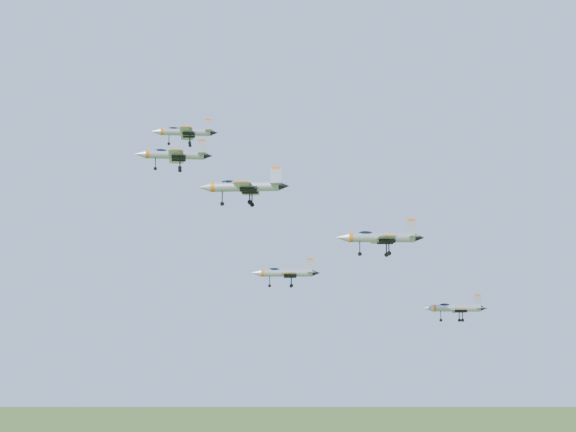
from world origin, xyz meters
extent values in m
cylinder|color=#9FA3AB|center=(-15.04, 11.67, 132.38)|extent=(10.05, 1.66, 1.45)
cone|color=#9FA3AB|center=(-21.05, 11.80, 132.38)|extent=(2.03, 1.49, 1.45)
cone|color=black|center=(-9.25, 11.54, 132.38)|extent=(1.58, 1.26, 1.23)
ellipsoid|color=black|center=(-17.49, 11.72, 132.92)|extent=(2.47, 1.09, 0.92)
cube|color=#9FA3AB|center=(-14.88, 8.55, 132.10)|extent=(2.67, 4.95, 0.16)
cube|color=#9FA3AB|center=(-14.75, 14.78, 132.10)|extent=(2.67, 4.95, 0.16)
cube|color=#9FA3AB|center=(-10.48, 11.57, 133.88)|extent=(1.67, 0.17, 2.34)
cube|color=orange|center=(-10.48, 11.57, 135.10)|extent=(1.23, 0.18, 0.39)
cylinder|color=#9FA3AB|center=(-13.50, -3.46, 132.88)|extent=(7.75, 1.54, 1.11)
cone|color=#9FA3AB|center=(-18.12, -3.20, 132.88)|extent=(1.60, 1.20, 1.11)
cone|color=black|center=(-9.06, -3.70, 132.88)|extent=(1.25, 1.01, 0.95)
ellipsoid|color=black|center=(-15.38, -3.35, 133.30)|extent=(1.92, 0.90, 0.71)
cube|color=#9FA3AB|center=(-13.47, -5.86, 132.67)|extent=(2.17, 3.87, 0.12)
cube|color=#9FA3AB|center=(-13.20, -1.07, 132.67)|extent=(2.17, 3.87, 0.12)
cube|color=#9FA3AB|center=(-10.00, -3.65, 134.04)|extent=(1.29, 0.17, 1.80)
cube|color=orange|center=(-10.00, -3.65, 134.98)|extent=(0.95, 0.17, 0.30)
cylinder|color=#9FA3AB|center=(-5.65, -19.87, 121.64)|extent=(9.36, 3.49, 1.34)
cone|color=#9FA3AB|center=(-11.07, -18.56, 121.64)|extent=(2.12, 1.74, 1.34)
cone|color=black|center=(-0.42, -21.13, 121.64)|extent=(1.67, 1.45, 1.14)
ellipsoid|color=black|center=(-7.86, -19.33, 122.15)|extent=(2.44, 1.47, 0.85)
cube|color=#9FA3AB|center=(-6.12, -22.73, 121.38)|extent=(3.38, 4.98, 0.14)
cube|color=#9FA3AB|center=(-4.77, -17.10, 121.38)|extent=(3.38, 4.98, 0.14)
cube|color=#9FA3AB|center=(-1.53, -20.86, 123.04)|extent=(1.54, 0.48, 2.17)
cube|color=orange|center=(-1.53, -20.86, 124.17)|extent=(1.14, 0.41, 0.36)
cylinder|color=#9FA3AB|center=(3.72, 5.05, 111.55)|extent=(8.62, 2.32, 1.23)
cone|color=#9FA3AB|center=(-1.36, 5.71, 111.55)|extent=(1.85, 1.44, 1.23)
cone|color=black|center=(8.61, 4.42, 111.55)|extent=(1.45, 1.21, 1.05)
ellipsoid|color=black|center=(1.65, 5.32, 112.01)|extent=(2.18, 1.15, 0.78)
cube|color=#9FA3AB|center=(3.57, 2.40, 111.31)|extent=(2.70, 4.42, 0.13)
cube|color=#9FA3AB|center=(4.25, 7.66, 111.31)|extent=(2.70, 4.42, 0.13)
cube|color=#9FA3AB|center=(7.57, 4.55, 112.83)|extent=(1.42, 0.30, 1.99)
cube|color=orange|center=(7.57, 4.55, 113.87)|extent=(1.05, 0.27, 0.33)
cylinder|color=#9FA3AB|center=(16.71, -7.34, 116.35)|extent=(10.31, 2.65, 1.47)
cone|color=#9FA3AB|center=(10.63, -6.63, 116.35)|extent=(2.20, 1.70, 1.47)
cone|color=black|center=(22.57, -8.03, 116.35)|extent=(1.72, 1.43, 1.25)
ellipsoid|color=black|center=(14.24, -7.05, 116.91)|extent=(2.60, 1.34, 0.94)
cube|color=#9FA3AB|center=(16.57, -10.52, 116.07)|extent=(3.17, 5.26, 0.16)
cube|color=#9FA3AB|center=(17.31, -4.22, 116.07)|extent=(3.17, 5.26, 0.16)
cube|color=#9FA3AB|center=(21.33, -7.88, 117.88)|extent=(1.70, 0.33, 2.38)
cube|color=orange|center=(21.33, -7.88, 119.13)|extent=(1.26, 0.30, 0.40)
cylinder|color=#9FA3AB|center=(30.66, -1.30, 105.68)|extent=(7.87, 1.81, 1.13)
cone|color=#9FA3AB|center=(26.00, -0.88, 105.68)|extent=(1.65, 1.26, 1.13)
cone|color=black|center=(35.15, -1.70, 105.68)|extent=(1.29, 1.06, 0.96)
ellipsoid|color=black|center=(28.76, -1.13, 106.11)|extent=(1.97, 0.98, 0.72)
cube|color=#9FA3AB|center=(30.62, -3.73, 105.47)|extent=(2.32, 3.98, 0.12)
cube|color=#9FA3AB|center=(31.05, 1.11, 105.47)|extent=(2.32, 3.98, 0.12)
cube|color=#9FA3AB|center=(34.20, -1.61, 106.85)|extent=(1.30, 0.22, 1.82)
cube|color=orange|center=(34.20, -1.61, 107.81)|extent=(0.96, 0.21, 0.30)
camera|label=1|loc=(-15.46, -126.75, 103.21)|focal=50.00mm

